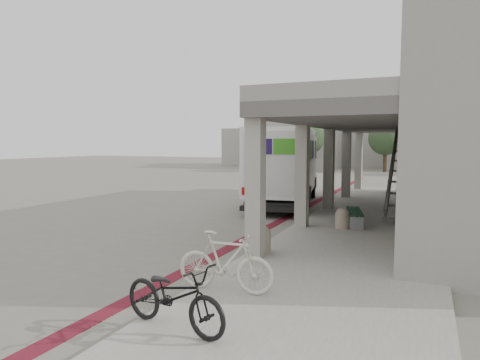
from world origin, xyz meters
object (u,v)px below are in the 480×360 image
at_px(fedex_truck, 285,165).
at_px(bicycle_black, 174,296).
at_px(utility_cabinet, 404,203).
at_px(bicycle_cream, 225,262).
at_px(bench, 355,215).

bearing_deg(fedex_truck, bicycle_black, -89.73).
xyz_separation_m(utility_cabinet, bicycle_cream, (-2.50, -9.44, 0.02)).
height_order(fedex_truck, utility_cabinet, fedex_truck).
height_order(bicycle_black, bicycle_cream, bicycle_cream).
bearing_deg(utility_cabinet, fedex_truck, 161.31).
xyz_separation_m(fedex_truck, bicycle_black, (2.64, -13.27, -1.18)).
bearing_deg(bicycle_cream, utility_cabinet, -18.31).
distance_m(fedex_truck, bicycle_cream, 11.95).
bearing_deg(bench, fedex_truck, 118.24).
bearing_deg(bicycle_cream, bicycle_black, 176.53).
bearing_deg(bicycle_black, bench, 4.46).
bearing_deg(fedex_truck, bench, -59.53).
distance_m(bench, utility_cabinet, 2.51).
bearing_deg(utility_cabinet, bench, -119.38).
xyz_separation_m(bench, bicycle_cream, (-1.12, -7.35, 0.22)).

